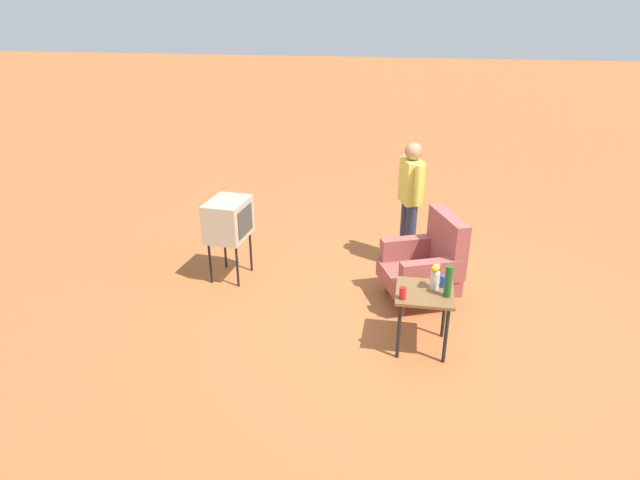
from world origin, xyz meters
name	(u,v)px	position (x,y,z in m)	size (l,w,h in m)	color
ground_plane	(426,312)	(0.00, 0.00, 0.00)	(60.00, 60.00, 0.00)	#AD6033
armchair	(427,262)	(-0.27, -0.03, 0.50)	(1.00, 1.01, 1.06)	brown
side_table	(424,300)	(0.68, -0.07, 0.55)	(0.56, 0.56, 0.64)	black
tv_on_stand	(228,220)	(-0.45, -2.45, 0.78)	(0.64, 0.50, 1.03)	black
person_standing	(410,197)	(-1.25, -0.27, 0.94)	(0.54, 0.33, 1.64)	#2D3347
bottle_wine_green	(448,281)	(0.74, 0.14, 0.80)	(0.07, 0.07, 0.32)	#1E5623
soda_can_red	(403,293)	(0.86, -0.28, 0.70)	(0.07, 0.07, 0.12)	red
soda_can_blue	(443,281)	(0.55, 0.11, 0.70)	(0.07, 0.07, 0.12)	blue
flower_vase	(435,275)	(0.60, 0.02, 0.79)	(0.15, 0.10, 0.27)	silver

